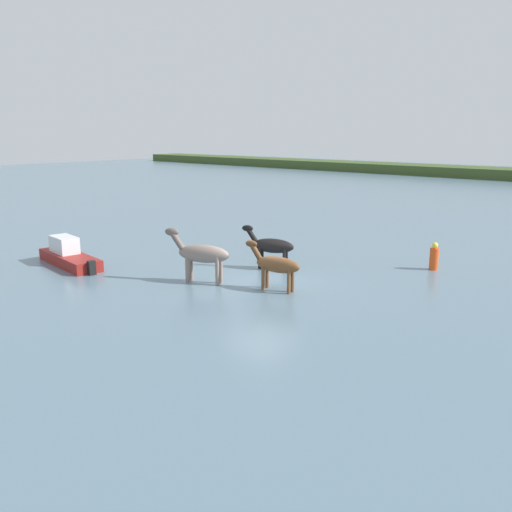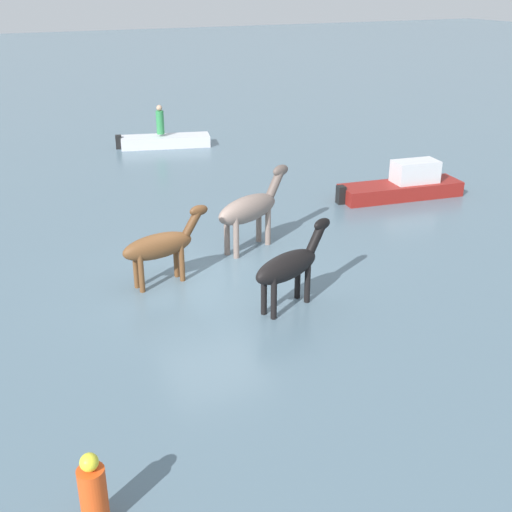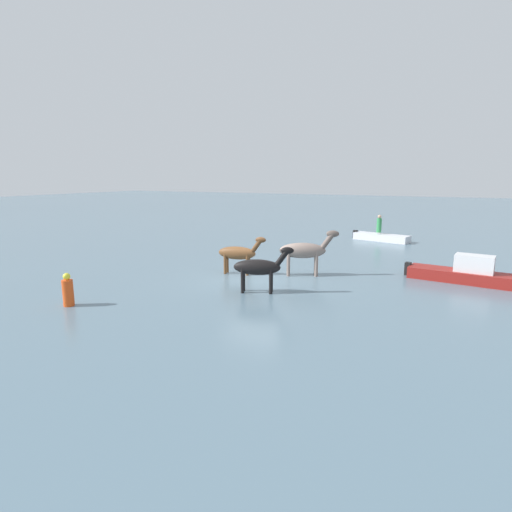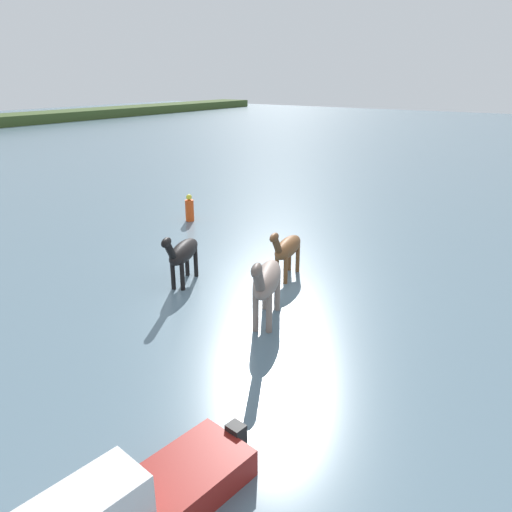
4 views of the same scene
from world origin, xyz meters
TOP-DOWN VIEW (x-y plane):
  - ground_plane at (0.00, 0.00)m, footprint 155.65×155.65m
  - horse_mid_herd at (-1.66, -1.50)m, footprint 2.54×1.38m
  - horse_lead at (1.05, -0.45)m, footprint 2.23×0.79m
  - horse_gray_outer at (-1.05, 1.82)m, footprint 2.24×1.11m
  - boat_motor_center at (-7.93, -3.32)m, footprint 4.28×1.63m
  - buoy_channel_marker at (4.04, 6.12)m, footprint 0.36×0.36m

SIDE VIEW (x-z plane):
  - ground_plane at x=0.00m, z-range 0.00..0.00m
  - boat_motor_center at x=-7.93m, z-range -0.35..0.97m
  - buoy_channel_marker at x=4.04m, z-range -0.06..1.08m
  - horse_lead at x=1.05m, z-range 0.09..1.81m
  - horse_gray_outer at x=-1.05m, z-range 0.09..1.85m
  - horse_mid_herd at x=-1.66m, z-range 0.10..2.12m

